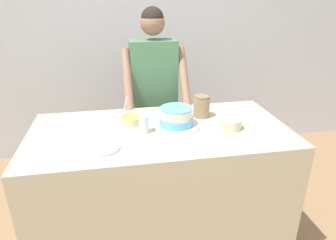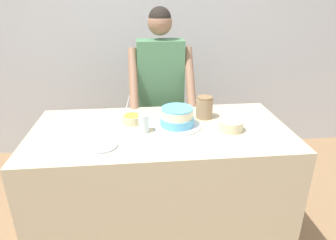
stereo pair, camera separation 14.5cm
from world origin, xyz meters
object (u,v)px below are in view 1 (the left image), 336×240
Objects in this scene: frosting_bowl_white at (230,123)px; ceramic_plate at (103,148)px; cake at (176,118)px; drinking_glass at (144,124)px; person_baker at (154,87)px; stoneware_jar at (201,106)px; frosting_bowl_orange at (130,120)px.

ceramic_plate is at bearing -170.18° from frosting_bowl_white.
drinking_glass is (-0.23, -0.07, -0.00)m from cake.
cake is (0.06, -0.69, -0.02)m from person_baker.
person_baker is 5.06× the size of cake.
drinking_glass is at bearing 35.04° from ceramic_plate.
ceramic_plate is at bearing -153.10° from cake.
frosting_bowl_white is 0.28m from stoneware_jar.
stoneware_jar is (0.54, 0.05, 0.05)m from frosting_bowl_orange.
stoneware_jar is (0.22, 0.14, 0.02)m from cake.
frosting_bowl_white is (0.42, -0.80, -0.05)m from person_baker.
cake is 0.24m from drinking_glass.
frosting_bowl_orange is 0.92× the size of ceramic_plate.
cake reaches higher than drinking_glass.
cake is 0.26m from stoneware_jar.
stoneware_jar is at bearing 31.97° from cake.
frosting_bowl_orange reaches higher than stoneware_jar.
stoneware_jar is (0.28, -0.55, -0.00)m from person_baker.
frosting_bowl_orange is at bearing -175.08° from stoneware_jar.
cake is 1.68× the size of ceramic_plate.
frosting_bowl_white is at bearing -16.49° from cake.
frosting_bowl_orange is at bearing 117.05° from drinking_glass.
frosting_bowl_white is at bearing -16.44° from frosting_bowl_orange.
stoneware_jar is at bearing -62.95° from person_baker.
person_baker is 0.78m from drinking_glass.
cake is at bearing 15.93° from drinking_glass.
frosting_bowl_white is at bearing -3.78° from drinking_glass.
frosting_bowl_white reaches higher than ceramic_plate.
cake reaches higher than ceramic_plate.
drinking_glass is at bearing -62.95° from frosting_bowl_orange.
cake is 1.82× the size of frosting_bowl_orange.
cake is 0.56m from ceramic_plate.
stoneware_jar is (0.45, 0.20, 0.02)m from drinking_glass.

